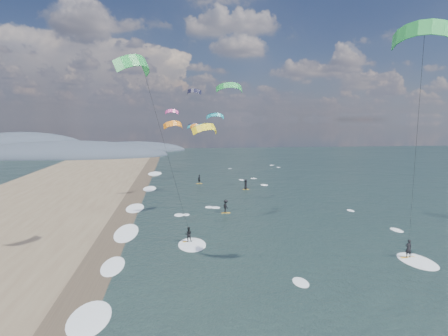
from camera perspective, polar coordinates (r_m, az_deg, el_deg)
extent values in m
plane|color=black|center=(26.90, 5.70, -18.32)|extent=(260.00, 260.00, 0.00)
cube|color=#382D23|center=(36.12, -17.53, -11.78)|extent=(3.00, 240.00, 0.00)
ellipsoid|color=#3D4756|center=(145.82, -28.44, 1.92)|extent=(48.00, 20.00, 15.00)
ellipsoid|color=#3D4756|center=(128.81, -22.86, 1.62)|extent=(64.00, 24.00, 10.00)
ellipsoid|color=#3D4756|center=(144.99, -13.88, 2.57)|extent=(40.00, 18.00, 7.00)
cube|color=gold|center=(36.19, 26.22, -12.13)|extent=(1.27, 0.38, 0.05)
imported|color=black|center=(35.94, 26.30, -10.92)|extent=(0.59, 0.41, 1.56)
ellipsoid|color=white|center=(35.75, 27.35, -12.49)|extent=(2.60, 4.20, 0.12)
cylinder|color=black|center=(30.76, 27.18, 2.21)|extent=(0.02, 0.02, 17.58)
cube|color=gold|center=(36.69, -5.43, -11.12)|extent=(1.13, 0.35, 0.05)
imported|color=black|center=(36.46, -5.45, -10.02)|extent=(0.70, 0.55, 1.43)
ellipsoid|color=white|center=(35.95, -4.90, -11.55)|extent=(2.60, 4.20, 0.12)
cylinder|color=black|center=(31.93, -8.57, 1.88)|extent=(0.02, 0.02, 16.23)
cube|color=gold|center=(47.33, 0.27, -6.83)|extent=(1.10, 0.35, 0.05)
imported|color=black|center=(47.13, 0.27, -5.82)|extent=(0.96, 1.22, 1.66)
cube|color=gold|center=(63.04, 3.33, -3.25)|extent=(1.10, 0.35, 0.05)
imported|color=black|center=(62.88, 3.34, -2.48)|extent=(0.62, 0.87, 1.67)
cube|color=gold|center=(68.71, -3.79, -2.37)|extent=(1.10, 0.35, 0.05)
imported|color=black|center=(68.57, -3.80, -1.67)|extent=(0.68, 0.71, 1.64)
ellipsoid|color=white|center=(25.07, -19.73, -20.77)|extent=(2.40, 5.40, 0.11)
ellipsoid|color=white|center=(32.22, -16.64, -14.14)|extent=(2.40, 5.40, 0.11)
ellipsoid|color=white|center=(40.64, -14.60, -9.52)|extent=(2.40, 5.40, 0.11)
ellipsoid|color=white|center=(51.20, -13.08, -5.96)|extent=(2.40, 5.40, 0.11)
ellipsoid|color=white|center=(64.85, -11.88, -3.12)|extent=(2.40, 5.40, 0.11)
ellipsoid|color=white|center=(82.58, -10.92, -0.86)|extent=(2.40, 5.40, 0.11)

